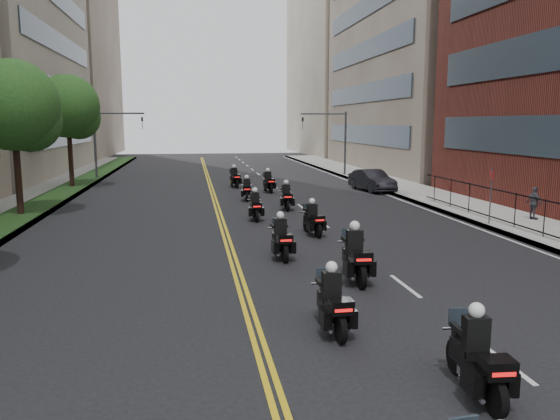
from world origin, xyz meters
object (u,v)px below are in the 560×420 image
Objects in this scene: motorcycle_9 at (268,183)px; parked_sedan at (372,180)px; motorcycle_4 at (281,240)px; motorcycle_7 at (286,198)px; motorcycle_5 at (313,221)px; motorcycle_3 at (355,258)px; motorcycle_2 at (333,304)px; motorcycle_8 at (247,190)px; motorcycle_1 at (477,360)px; motorcycle_6 at (255,207)px; motorcycle_10 at (235,178)px; pedestrian_c at (534,203)px.

motorcycle_9 is 0.49× the size of parked_sedan.
motorcycle_4 reaches higher than parked_sedan.
motorcycle_9 is at bearing 93.30° from motorcycle_7.
motorcycle_5 is (1.95, 3.67, -0.03)m from motorcycle_4.
motorcycle_5 is 0.95× the size of motorcycle_9.
motorcycle_3 reaches higher than motorcycle_9.
motorcycle_2 is at bearing -119.69° from parked_sedan.
motorcycle_8 is at bearing 89.12° from motorcycle_2.
parked_sedan is (7.44, 27.61, 0.10)m from motorcycle_1.
motorcycle_1 is at bearing -83.13° from motorcycle_6.
motorcycle_6 reaches higher than parked_sedan.
motorcycle_7 is at bearing 56.50° from motorcycle_6.
motorcycle_4 is 7.62m from motorcycle_6.
motorcycle_4 is 1.00× the size of motorcycle_9.
motorcycle_2 is 14.46m from motorcycle_6.
motorcycle_1 is 1.06× the size of motorcycle_8.
motorcycle_8 is at bearing 97.95° from motorcycle_3.
motorcycle_7 is (1.97, 17.40, 0.00)m from motorcycle_2.
motorcycle_10 reaches higher than motorcycle_4.
motorcycle_7 is at bearing 77.62° from motorcycle_4.
motorcycle_5 is at bearing 93.03° from motorcycle_1.
motorcycle_6 is 1.36× the size of pedestrian_c.
motorcycle_5 is 4.41m from motorcycle_6.
motorcycle_10 is at bearing 96.42° from motorcycle_8.
motorcycle_4 is at bearing 103.71° from motorcycle_1.
motorcycle_4 is 14.45m from motorcycle_8.
parked_sedan is at bearing 48.32° from motorcycle_6.
pedestrian_c reaches higher than motorcycle_9.
motorcycle_7 is at bearing -87.53° from motorcycle_10.
motorcycle_6 is at bearing 99.54° from motorcycle_1.
motorcycle_3 is at bearing 120.18° from pedestrian_c.
motorcycle_4 reaches higher than motorcycle_7.
motorcycle_3 reaches higher than motorcycle_2.
motorcycle_2 is 26.04m from parked_sedan.
motorcycle_10 is at bearing 32.35° from pedestrian_c.
motorcycle_1 reaches higher than parked_sedan.
motorcycle_8 is at bearing 97.31° from motorcycle_1.
motorcycle_3 is 1.11× the size of motorcycle_4.
motorcycle_8 is (-1.75, 3.89, -0.03)m from motorcycle_7.
motorcycle_8 is at bearing 88.84° from motorcycle_6.
motorcycle_1 reaches higher than motorcycle_7.
motorcycle_6 is 1.02× the size of motorcycle_8.
motorcycle_6 reaches higher than motorcycle_8.
parked_sedan is at bearing 69.15° from motorcycle_2.
motorcycle_2 is at bearing 127.07° from pedestrian_c.
motorcycle_3 reaches higher than parked_sedan.
motorcycle_9 is 7.12m from parked_sedan.
motorcycle_2 is 0.97× the size of motorcycle_10.
pedestrian_c is at bearing -32.94° from motorcycle_8.
pedestrian_c is (11.09, 7.92, 0.22)m from motorcycle_3.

